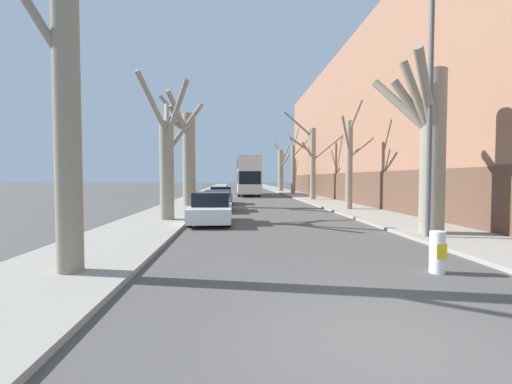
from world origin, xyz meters
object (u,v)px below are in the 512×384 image
at_px(traffic_bollard, 437,252).
at_px(parked_car_0, 211,209).
at_px(lamp_post, 428,88).
at_px(parked_car_2, 221,196).
at_px(street_tree_left_1, 168,158).
at_px(street_tree_right_2, 312,160).
at_px(street_tree_right_3, 294,166).
at_px(street_tree_left_0, 65,83).
at_px(double_decker_bus, 248,174).
at_px(street_tree_right_1, 350,162).
at_px(street_tree_left_2, 187,153).
at_px(street_tree_right_4, 281,167).
at_px(parked_car_1, 218,201).
at_px(street_tree_right_0, 429,144).

bearing_deg(traffic_bollard, parked_car_0, 122.63).
relative_size(parked_car_0, lamp_post, 0.43).
bearing_deg(parked_car_2, parked_car_0, -90.00).
bearing_deg(street_tree_left_1, street_tree_right_2, 55.21).
bearing_deg(lamp_post, street_tree_right_3, 88.29).
bearing_deg(street_tree_left_0, street_tree_right_3, 72.78).
height_order(street_tree_left_0, parked_car_0, street_tree_left_0).
bearing_deg(parked_car_2, traffic_bollard, -74.70).
xyz_separation_m(double_decker_bus, parked_car_0, (-2.71, -25.51, -1.86)).
xyz_separation_m(street_tree_right_1, street_tree_right_2, (-0.11, 10.03, 0.68)).
relative_size(parked_car_0, parked_car_2, 0.90).
height_order(street_tree_left_2, traffic_bollard, street_tree_left_2).
xyz_separation_m(double_decker_bus, lamp_post, (4.75, -30.23, 2.52)).
xyz_separation_m(street_tree_right_2, street_tree_right_4, (-0.05, 20.98, -0.09)).
bearing_deg(street_tree_right_2, parked_car_1, -130.52).
bearing_deg(street_tree_left_1, traffic_bollard, -50.79).
bearing_deg(double_decker_bus, parked_car_1, -97.86).
height_order(street_tree_left_0, street_tree_right_3, street_tree_left_0).
relative_size(street_tree_left_1, street_tree_left_2, 0.82).
bearing_deg(street_tree_right_3, parked_car_2, -119.62).
distance_m(street_tree_right_0, street_tree_right_1, 9.54).
bearing_deg(street_tree_left_2, parked_car_2, 47.54).
bearing_deg(street_tree_right_4, parked_car_0, -102.63).
distance_m(street_tree_right_0, street_tree_right_2, 19.57).
bearing_deg(street_tree_right_4, lamp_post, -91.01).
bearing_deg(street_tree_left_1, parked_car_1, 68.25).
distance_m(street_tree_left_1, street_tree_right_0, 11.09).
distance_m(parked_car_2, lamp_post, 18.42).
bearing_deg(parked_car_2, parked_car_1, -90.00).
distance_m(street_tree_right_2, parked_car_2, 9.69).
height_order(street_tree_right_0, lamp_post, lamp_post).
relative_size(street_tree_right_1, street_tree_right_2, 0.82).
height_order(street_tree_right_2, traffic_bollard, street_tree_right_2).
bearing_deg(double_decker_bus, street_tree_left_1, -100.91).
bearing_deg(double_decker_bus, parked_car_2, -100.96).
bearing_deg(lamp_post, street_tree_right_0, 54.76).
xyz_separation_m(street_tree_left_0, parked_car_0, (2.38, 8.47, -3.37)).
bearing_deg(street_tree_right_2, street_tree_right_4, 90.14).
relative_size(street_tree_left_2, parked_car_2, 1.82).
relative_size(parked_car_0, parked_car_1, 1.00).
bearing_deg(street_tree_right_1, street_tree_right_2, 90.65).
distance_m(parked_car_1, parked_car_2, 5.62).
bearing_deg(street_tree_left_0, street_tree_right_1, 52.48).
relative_size(street_tree_right_0, street_tree_right_2, 0.74).
height_order(street_tree_left_1, parked_car_0, street_tree_left_1).
relative_size(street_tree_right_3, parked_car_2, 1.92).
bearing_deg(street_tree_left_1, parked_car_2, 79.14).
distance_m(street_tree_left_2, street_tree_right_1, 11.25).
bearing_deg(street_tree_right_2, street_tree_left_1, -124.79).
distance_m(double_decker_bus, lamp_post, 30.71).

